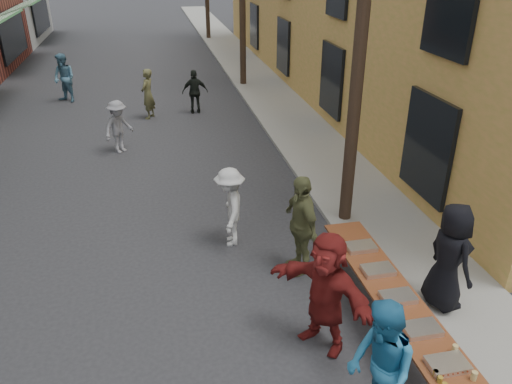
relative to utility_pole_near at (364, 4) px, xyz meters
name	(u,v)px	position (x,y,z in m)	size (l,w,h in m)	color
ground	(149,346)	(-4.30, -3.00, -4.50)	(120.00, 120.00, 0.00)	#28282B
sidewalk	(259,84)	(0.70, 12.00, -4.45)	(2.20, 60.00, 0.10)	gray
utility_pole_near	(364,4)	(0.00, 0.00, 0.00)	(0.26, 0.26, 9.00)	#2D2116
serving_table	(388,289)	(-0.61, -3.30, -3.79)	(0.70, 4.00, 0.75)	brown
catering_tray_sausage	(448,364)	(-0.61, -4.95, -3.71)	(0.50, 0.33, 0.08)	maroon
catering_tray_foil_b	(422,329)	(-0.61, -4.30, -3.71)	(0.50, 0.33, 0.08)	#B2B2B7
catering_tray_buns	(398,297)	(-0.61, -3.60, -3.71)	(0.50, 0.33, 0.08)	tan
catering_tray_foil_d	(378,270)	(-0.61, -2.90, -3.71)	(0.50, 0.33, 0.08)	#B2B2B7
catering_tray_buns_end	(361,247)	(-0.61, -2.20, -3.71)	(0.50, 0.33, 0.08)	tan
condiment_jar_b	(440,379)	(-0.83, -5.15, -3.71)	(0.07, 0.07, 0.08)	#A57F26
condiment_jar_c	(436,373)	(-0.83, -5.05, -3.71)	(0.07, 0.07, 0.08)	#A57F26
cup_stack	(474,376)	(-0.41, -5.20, -3.69)	(0.08, 0.08, 0.12)	tan
guest_front_c	(380,369)	(-1.54, -4.99, -3.56)	(0.91, 0.71, 1.88)	teal
guest_front_d	(230,207)	(-2.59, -0.36, -3.68)	(1.06, 0.61, 1.64)	silver
guest_front_e	(301,225)	(-1.50, -1.54, -3.54)	(1.13, 0.47, 1.92)	#63663B
guest_queue_back	(326,292)	(-1.70, -3.47, -3.54)	(1.79, 0.57, 1.93)	maroon
server	(450,257)	(0.49, -3.11, -3.48)	(0.90, 0.59, 1.85)	black
passerby_left	(118,127)	(-4.93, 5.23, -3.73)	(0.99, 0.57, 1.54)	gray
passerby_mid	(195,92)	(-2.39, 8.56, -3.73)	(0.91, 0.38, 1.55)	black
passerby_right	(148,94)	(-4.04, 8.30, -3.64)	(0.63, 0.41, 1.71)	brown
passerby_far	(64,78)	(-7.10, 11.02, -3.59)	(0.89, 0.69, 1.82)	teal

